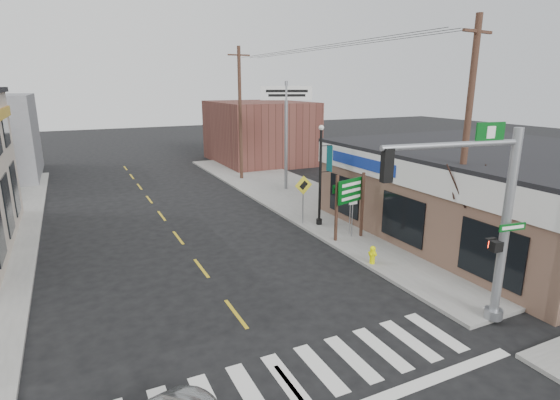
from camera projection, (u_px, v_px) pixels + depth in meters
name	position (u px, v px, depth m)	size (l,w,h in m)	color
ground	(293.00, 389.00, 10.59)	(140.00, 140.00, 0.00)	black
sidewalk_right	(327.00, 209.00, 25.67)	(6.00, 38.00, 0.13)	gray
center_line	(201.00, 268.00, 17.54)	(0.12, 56.00, 0.01)	gold
crosswalk	(286.00, 379.00, 10.93)	(11.00, 2.20, 0.01)	silver
thrift_store	(499.00, 193.00, 21.40)	(12.00, 14.00, 4.00)	brown
bldg_distant_right	(259.00, 132.00, 41.01)	(8.00, 10.00, 5.60)	brown
traffic_signal_pole	(491.00, 209.00, 12.34)	(4.77, 0.38, 6.05)	gray
guide_sign	(350.00, 198.00, 20.07)	(1.77, 0.14, 3.09)	#482D21
fire_hydrant	(373.00, 254.00, 17.59)	(0.23, 0.23, 0.75)	#EAF000
ped_crossing_sign	(303.00, 191.00, 22.32)	(0.99, 0.07, 2.54)	gray
lamp_post	(321.00, 168.00, 21.91)	(0.66, 0.52, 5.10)	black
dance_center_sign	(286.00, 109.00, 28.93)	(3.41, 0.21, 7.24)	gray
bare_tree	(466.00, 173.00, 16.30)	(2.43, 2.43, 4.87)	black
shrub_front	(455.00, 252.00, 17.52)	(1.40, 1.40, 1.05)	#1C3818
shrub_back	(414.00, 237.00, 19.48)	(1.09, 1.09, 0.82)	black
utility_pole_near	(465.00, 144.00, 16.41)	(1.64, 0.25, 9.45)	#3F2A21
utility_pole_far	(240.00, 113.00, 32.46)	(1.69, 0.25, 9.69)	#42261D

